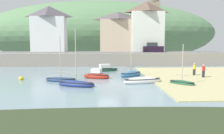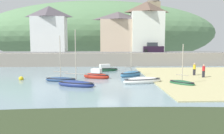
{
  "view_description": "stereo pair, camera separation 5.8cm",
  "coord_description": "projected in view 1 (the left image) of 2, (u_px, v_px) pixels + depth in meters",
  "views": [
    {
      "loc": [
        -0.71,
        -25.51,
        4.58
      ],
      "look_at": [
        0.56,
        3.69,
        1.29
      ],
      "focal_mm": 36.58,
      "sensor_mm": 36.0,
      "label": 1
    },
    {
      "loc": [
        -0.66,
        -25.51,
        4.58
      ],
      "look_at": [
        0.56,
        3.69,
        1.29
      ],
      "focal_mm": 36.58,
      "sensor_mm": 36.0,
      "label": 2
    }
  ],
  "objects": [
    {
      "name": "sailboat_white_hull",
      "position": [
        143.0,
        81.0,
        25.12
      ],
      "size": [
        4.64,
        2.36,
        0.87
      ],
      "rotation": [
        0.0,
        0.0,
        0.25
      ],
      "color": "white",
      "rests_on": "ground"
    },
    {
      "name": "hillside_backdrop",
      "position": [
        99.0,
        33.0,
        79.77
      ],
      "size": [
        80.0,
        44.0,
        21.14
      ],
      "color": "#577F54",
      "rests_on": "ground"
    },
    {
      "name": "motorboat_with_cabin",
      "position": [
        61.0,
        79.0,
        26.34
      ],
      "size": [
        3.89,
        2.02,
        5.38
      ],
      "rotation": [
        0.0,
        0.0,
        -0.21
      ],
      "color": "navy",
      "rests_on": "ground"
    },
    {
      "name": "waterfront_building_left",
      "position": [
        49.0,
        28.0,
        49.53
      ],
      "size": [
        7.42,
        4.63,
        9.76
      ],
      "color": "silver",
      "rests_on": "ground"
    },
    {
      "name": "sailboat_far_left",
      "position": [
        182.0,
        83.0,
        24.15
      ],
      "size": [
        2.82,
        2.92,
        4.43
      ],
      "rotation": [
        0.0,
        0.0,
        -0.83
      ],
      "color": "#1F5232",
      "rests_on": "ground"
    },
    {
      "name": "waterfront_building_right",
      "position": [
        146.0,
        26.0,
        50.39
      ],
      "size": [
        7.19,
        5.66,
        10.86
      ],
      "color": "white",
      "rests_on": "ground"
    },
    {
      "name": "person_on_slipway",
      "position": [
        194.0,
        69.0,
        30.22
      ],
      "size": [
        0.34,
        0.34,
        1.62
      ],
      "color": "#282833",
      "rests_on": "ground"
    },
    {
      "name": "mooring_buoy",
      "position": [
        21.0,
        79.0,
        27.11
      ],
      "size": [
        0.55,
        0.55,
        0.55
      ],
      "color": "yellow",
      "rests_on": "ground"
    },
    {
      "name": "fishing_boat_green",
      "position": [
        76.0,
        84.0,
        23.38
      ],
      "size": [
        4.32,
        2.76,
        5.92
      ],
      "rotation": [
        0.0,
        0.0,
        -0.37
      ],
      "color": "navy",
      "rests_on": "ground"
    },
    {
      "name": "person_near_water",
      "position": [
        204.0,
        70.0,
        28.43
      ],
      "size": [
        0.34,
        0.34,
        1.62
      ],
      "color": "#282833",
      "rests_on": "ground"
    },
    {
      "name": "sailboat_nearest_shore",
      "position": [
        96.0,
        76.0,
        28.38
      ],
      "size": [
        3.62,
        2.38,
        1.4
      ],
      "rotation": [
        0.0,
        0.0,
        -0.34
      ],
      "color": "#A92617",
      "rests_on": "ground"
    },
    {
      "name": "parked_car_near_slipway",
      "position": [
        153.0,
        48.0,
        46.47
      ],
      "size": [
        4.24,
        2.08,
        1.95
      ],
      "rotation": [
        0.0,
        0.0,
        -0.1
      ],
      "color": "black",
      "rests_on": "ground"
    },
    {
      "name": "ground",
      "position": [
        132.0,
        103.0,
        16.42
      ],
      "size": [
        48.0,
        41.0,
        0.61
      ],
      "color": "gray"
    },
    {
      "name": "dinghy_open_wooden",
      "position": [
        131.0,
        74.0,
        30.04
      ],
      "size": [
        3.52,
        3.01,
        4.12
      ],
      "rotation": [
        0.0,
        0.0,
        0.64
      ],
      "color": "teal",
      "rests_on": "ground"
    },
    {
      "name": "quay_seawall",
      "position": [
        106.0,
        58.0,
        43.09
      ],
      "size": [
        48.0,
        9.4,
        2.4
      ],
      "color": "gray",
      "rests_on": "ground"
    },
    {
      "name": "waterfront_building_centre",
      "position": [
        118.0,
        31.0,
        50.24
      ],
      "size": [
        8.13,
        5.01,
        8.63
      ],
      "color": "beige",
      "rests_on": "ground"
    },
    {
      "name": "sailboat_blue_trim",
      "position": [
        105.0,
        69.0,
        35.34
      ],
      "size": [
        4.55,
        2.64,
        1.2
      ],
      "rotation": [
        0.0,
        0.0,
        0.32
      ],
      "color": "#1E5332",
      "rests_on": "ground"
    },
    {
      "name": "church_with_spire",
      "position": [
        153.0,
        14.0,
        54.12
      ],
      "size": [
        3.0,
        3.0,
        16.61
      ],
      "color": "tan",
      "rests_on": "ground"
    }
  ]
}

